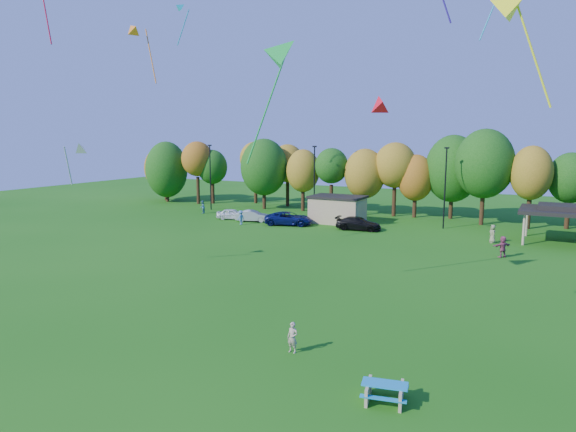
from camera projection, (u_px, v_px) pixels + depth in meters
The scene contains 21 objects.
ground at pixel (226, 362), 23.62m from camera, with size 160.00×160.00×0.00m, color #19600F.
tree_line at pixel (429, 172), 63.00m from camera, with size 93.57×10.55×11.15m.
lamp_posts at pixel (445, 185), 56.95m from camera, with size 64.50×0.25×9.09m.
utility_building at pixel (338, 209), 61.21m from camera, with size 6.30×4.30×3.25m.
pavilion at pixel (567, 211), 49.08m from camera, with size 8.20×6.20×3.77m.
picnic_table at pixel (385, 391), 20.08m from camera, with size 2.03×1.79×0.77m.
kite_flyer at pixel (293, 338), 24.60m from camera, with size 0.55×0.36×1.51m, color tan.
car_a at pixel (232, 214), 63.87m from camera, with size 1.57×3.89×1.33m, color white.
car_b at pixel (253, 216), 62.22m from camera, with size 1.45×4.17×1.37m, color #ADADB2.
car_c at pixel (289, 218), 59.81m from camera, with size 2.56×5.55×1.54m, color #0E1555.
car_d at pixel (358, 224), 56.63m from camera, with size 2.03×4.99×1.45m, color black.
far_person_0 at pixel (493, 234), 49.81m from camera, with size 0.88×0.57×1.79m, color #83845A.
far_person_1 at pixel (202, 207), 68.63m from camera, with size 0.84×0.65×1.73m, color teal.
far_person_2 at pixel (503, 247), 43.89m from camera, with size 1.72×0.55×1.86m, color #A84669.
far_person_3 at pixel (241, 218), 60.07m from camera, with size 1.08×0.62×1.67m, color #5281B5.
kite_0 at pixel (380, 102), 23.71m from camera, with size 1.45×1.57×1.26m.
kite_1 at pixel (182, 8), 52.80m from camera, with size 1.78×2.37×4.29m.
kite_4 at pixel (133, 30), 43.64m from camera, with size 3.16×1.88×5.40m.
kite_8 at pixel (80, 148), 37.35m from camera, with size 1.51×2.07×3.41m.
kite_9 at pixel (502, 8), 23.48m from camera, with size 3.33×1.47×5.52m.
kite_14 at pixel (284, 52), 28.91m from camera, with size 4.38×3.07×7.63m.
Camera 1 is at (12.87, -18.42, 10.34)m, focal length 32.00 mm.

